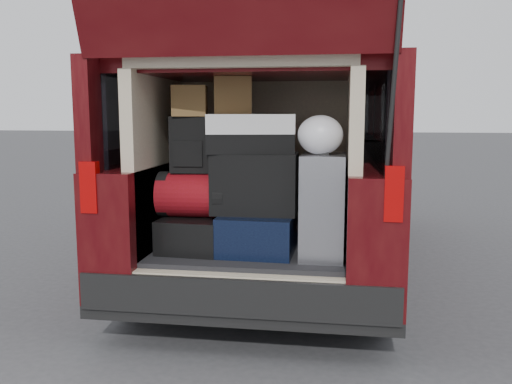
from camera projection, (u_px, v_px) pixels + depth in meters
ground at (246, 340)px, 3.48m from camera, size 80.00×80.00×0.00m
minivan at (278, 170)px, 5.17m from camera, size 1.90×5.35×2.77m
load_floor at (253, 285)px, 3.71m from camera, size 1.24×1.05×0.55m
black_hardshell at (197, 232)px, 3.62m from camera, size 0.44×0.57×0.22m
navy_hardshell at (259, 232)px, 3.55m from camera, size 0.49×0.59×0.25m
silver_roller at (323, 206)px, 3.37m from camera, size 0.28×0.43×0.65m
red_duffel at (193, 195)px, 3.55m from camera, size 0.46×0.30×0.29m
black_soft_case at (255, 183)px, 3.50m from camera, size 0.55×0.33×0.39m
backpack at (191, 145)px, 3.53m from camera, size 0.27×0.17×0.36m
twotone_duffel at (250, 134)px, 3.47m from camera, size 0.60×0.39×0.25m
grocery_sack_lower at (190, 101)px, 3.48m from camera, size 0.24×0.21×0.20m
grocery_sack_upper at (233, 96)px, 3.52m from camera, size 0.27×0.23×0.24m
plastic_bag_right at (320, 135)px, 3.27m from camera, size 0.31×0.30×0.24m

